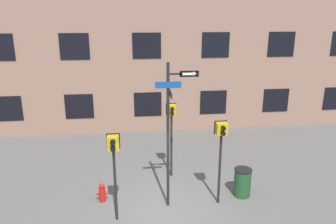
{
  "coord_description": "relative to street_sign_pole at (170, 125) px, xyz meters",
  "views": [
    {
      "loc": [
        -0.88,
        -8.89,
        5.91
      ],
      "look_at": [
        0.21,
        0.29,
        3.14
      ],
      "focal_mm": 35.0,
      "sensor_mm": 36.0,
      "label": 1
    }
  ],
  "objects": [
    {
      "name": "ground_plane",
      "position": [
        -0.28,
        -0.29,
        -2.73
      ],
      "size": [
        60.0,
        60.0,
        0.0
      ],
      "primitive_type": "plane",
      "color": "#595651"
    },
    {
      "name": "building_facade",
      "position": [
        -0.28,
        7.29,
        3.18
      ],
      "size": [
        24.0,
        0.63,
        11.81
      ],
      "color": "#936B56",
      "rests_on": "ground_plane"
    },
    {
      "name": "fire_hydrant",
      "position": [
        -2.18,
        0.49,
        -2.42
      ],
      "size": [
        0.38,
        0.22,
        0.64
      ],
      "color": "red",
      "rests_on": "ground_plane"
    },
    {
      "name": "pedestrian_signal_right",
      "position": [
        1.57,
        -0.03,
        -0.55
      ],
      "size": [
        0.4,
        0.4,
        2.77
      ],
      "color": "black",
      "rests_on": "ground_plane"
    },
    {
      "name": "pedestrian_signal_left",
      "position": [
        -1.68,
        -0.57,
        -0.61
      ],
      "size": [
        0.38,
        0.4,
        2.69
      ],
      "color": "black",
      "rests_on": "ground_plane"
    },
    {
      "name": "trash_bin",
      "position": [
        2.48,
        0.3,
        -2.24
      ],
      "size": [
        0.59,
        0.59,
        0.97
      ],
      "color": "#1E4723",
      "rests_on": "ground_plane"
    },
    {
      "name": "pedestrian_signal_across",
      "position": [
        0.29,
        1.99,
        -0.52
      ],
      "size": [
        0.38,
        0.4,
        2.82
      ],
      "color": "black",
      "rests_on": "ground_plane"
    },
    {
      "name": "street_sign_pole",
      "position": [
        0.0,
        0.0,
        0.0
      ],
      "size": [
        1.27,
        0.95,
        4.6
      ],
      "color": "black",
      "rests_on": "ground_plane"
    }
  ]
}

